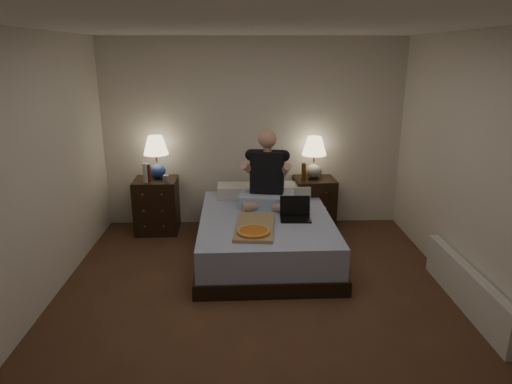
{
  "coord_description": "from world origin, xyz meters",
  "views": [
    {
      "loc": [
        -0.14,
        -3.81,
        2.3
      ],
      "look_at": [
        0.0,
        0.9,
        0.85
      ],
      "focal_mm": 32.0,
      "sensor_mm": 36.0,
      "label": 1
    }
  ],
  "objects_px": {
    "lamp_left": "(156,157)",
    "radiator": "(466,288)",
    "nightstand_left": "(157,205)",
    "nightstand_right": "(314,203)",
    "lamp_right": "(314,158)",
    "beer_bottle_right": "(304,172)",
    "soda_can": "(166,179)",
    "pizza_box": "(253,232)",
    "laptop": "(296,210)",
    "beer_bottle_left": "(148,173)",
    "person": "(267,169)",
    "bed": "(265,236)",
    "water_bottle": "(146,173)"
  },
  "relations": [
    {
      "from": "lamp_left",
      "to": "radiator",
      "type": "bearing_deg",
      "value": -33.22
    },
    {
      "from": "nightstand_left",
      "to": "nightstand_right",
      "type": "relative_size",
      "value": 1.04
    },
    {
      "from": "lamp_right",
      "to": "beer_bottle_right",
      "type": "xyz_separation_m",
      "value": [
        -0.14,
        -0.09,
        -0.17
      ]
    },
    {
      "from": "soda_can",
      "to": "pizza_box",
      "type": "height_order",
      "value": "soda_can"
    },
    {
      "from": "lamp_left",
      "to": "laptop",
      "type": "distance_m",
      "value": 2.03
    },
    {
      "from": "nightstand_left",
      "to": "beer_bottle_left",
      "type": "bearing_deg",
      "value": -114.94
    },
    {
      "from": "lamp_right",
      "to": "pizza_box",
      "type": "distance_m",
      "value": 1.8
    },
    {
      "from": "lamp_right",
      "to": "radiator",
      "type": "xyz_separation_m",
      "value": [
        1.13,
        -2.13,
        -0.76
      ]
    },
    {
      "from": "lamp_right",
      "to": "soda_can",
      "type": "xyz_separation_m",
      "value": [
        -1.91,
        -0.27,
        -0.2
      ]
    },
    {
      "from": "nightstand_left",
      "to": "radiator",
      "type": "distance_m",
      "value": 3.8
    },
    {
      "from": "pizza_box",
      "to": "nightstand_left",
      "type": "bearing_deg",
      "value": 135.98
    },
    {
      "from": "person",
      "to": "radiator",
      "type": "height_order",
      "value": "person"
    },
    {
      "from": "nightstand_right",
      "to": "lamp_left",
      "type": "bearing_deg",
      "value": 177.03
    },
    {
      "from": "person",
      "to": "beer_bottle_left",
      "type": "bearing_deg",
      "value": 175.9
    },
    {
      "from": "lamp_left",
      "to": "radiator",
      "type": "relative_size",
      "value": 0.35
    },
    {
      "from": "nightstand_right",
      "to": "lamp_left",
      "type": "height_order",
      "value": "lamp_left"
    },
    {
      "from": "beer_bottle_left",
      "to": "laptop",
      "type": "relative_size",
      "value": 0.68
    },
    {
      "from": "bed",
      "to": "person",
      "type": "height_order",
      "value": "person"
    },
    {
      "from": "pizza_box",
      "to": "radiator",
      "type": "bearing_deg",
      "value": -12.19
    },
    {
      "from": "nightstand_left",
      "to": "lamp_left",
      "type": "xyz_separation_m",
      "value": [
        0.02,
        0.07,
        0.64
      ]
    },
    {
      "from": "lamp_right",
      "to": "radiator",
      "type": "distance_m",
      "value": 2.53
    },
    {
      "from": "lamp_right",
      "to": "soda_can",
      "type": "bearing_deg",
      "value": -171.93
    },
    {
      "from": "bed",
      "to": "beer_bottle_left",
      "type": "height_order",
      "value": "beer_bottle_left"
    },
    {
      "from": "water_bottle",
      "to": "person",
      "type": "height_order",
      "value": "person"
    },
    {
      "from": "nightstand_left",
      "to": "radiator",
      "type": "relative_size",
      "value": 0.45
    },
    {
      "from": "bed",
      "to": "lamp_right",
      "type": "xyz_separation_m",
      "value": [
        0.68,
        0.93,
        0.72
      ]
    },
    {
      "from": "lamp_left",
      "to": "water_bottle",
      "type": "xyz_separation_m",
      "value": [
        -0.11,
        -0.2,
        -0.16
      ]
    },
    {
      "from": "water_bottle",
      "to": "pizza_box",
      "type": "bearing_deg",
      "value": -44.04
    },
    {
      "from": "beer_bottle_left",
      "to": "beer_bottle_right",
      "type": "bearing_deg",
      "value": 4.15
    },
    {
      "from": "nightstand_right",
      "to": "water_bottle",
      "type": "distance_m",
      "value": 2.25
    },
    {
      "from": "beer_bottle_left",
      "to": "person",
      "type": "distance_m",
      "value": 1.53
    },
    {
      "from": "nightstand_right",
      "to": "pizza_box",
      "type": "xyz_separation_m",
      "value": [
        -0.85,
        -1.51,
        0.19
      ]
    },
    {
      "from": "lamp_left",
      "to": "soda_can",
      "type": "height_order",
      "value": "lamp_left"
    },
    {
      "from": "lamp_left",
      "to": "person",
      "type": "xyz_separation_m",
      "value": [
        1.41,
        -0.53,
        -0.03
      ]
    },
    {
      "from": "water_bottle",
      "to": "person",
      "type": "bearing_deg",
      "value": -12.23
    },
    {
      "from": "person",
      "to": "bed",
      "type": "bearing_deg",
      "value": -86.33
    },
    {
      "from": "lamp_left",
      "to": "soda_can",
      "type": "relative_size",
      "value": 5.6
    },
    {
      "from": "water_bottle",
      "to": "radiator",
      "type": "distance_m",
      "value": 3.86
    },
    {
      "from": "bed",
      "to": "beer_bottle_left",
      "type": "distance_m",
      "value": 1.71
    },
    {
      "from": "pizza_box",
      "to": "soda_can",
      "type": "bearing_deg",
      "value": 135.21
    },
    {
      "from": "person",
      "to": "radiator",
      "type": "bearing_deg",
      "value": -32.52
    },
    {
      "from": "nightstand_left",
      "to": "laptop",
      "type": "bearing_deg",
      "value": -30.52
    },
    {
      "from": "water_bottle",
      "to": "soda_can",
      "type": "xyz_separation_m",
      "value": [
        0.26,
        -0.03,
        -0.07
      ]
    },
    {
      "from": "pizza_box",
      "to": "laptop",
      "type": "bearing_deg",
      "value": 48.59
    },
    {
      "from": "beer_bottle_right",
      "to": "nightstand_left",
      "type": "bearing_deg",
      "value": -179.44
    },
    {
      "from": "soda_can",
      "to": "nightstand_left",
      "type": "bearing_deg",
      "value": 136.75
    },
    {
      "from": "beer_bottle_right",
      "to": "pizza_box",
      "type": "height_order",
      "value": "beer_bottle_right"
    },
    {
      "from": "person",
      "to": "radiator",
      "type": "distance_m",
      "value": 2.49
    },
    {
      "from": "nightstand_left",
      "to": "radiator",
      "type": "bearing_deg",
      "value": -33.7
    },
    {
      "from": "bed",
      "to": "water_bottle",
      "type": "xyz_separation_m",
      "value": [
        -1.49,
        0.69,
        0.59
      ]
    }
  ]
}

